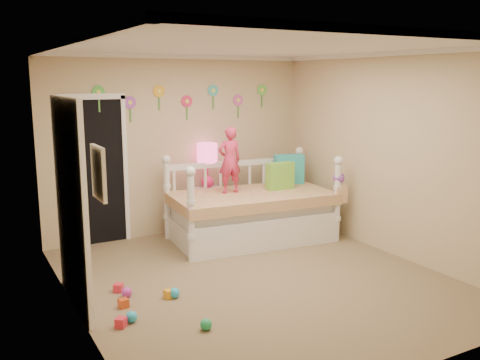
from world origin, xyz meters
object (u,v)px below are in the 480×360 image
nightstand (208,209)px  table_lamp (207,159)px  daybed (251,197)px  child (230,160)px

nightstand → table_lamp: size_ratio=0.97×
daybed → child: (-0.27, 0.14, 0.53)m
nightstand → daybed: bearing=-54.8°
daybed → nightstand: (-0.34, 0.72, -0.29)m
daybed → child: child is taller
child → nightstand: (-0.07, 0.58, -0.82)m
nightstand → table_lamp: table_lamp is taller
child → table_lamp: child is taller
daybed → nightstand: 0.85m
child → table_lamp: (-0.07, 0.58, -0.05)m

